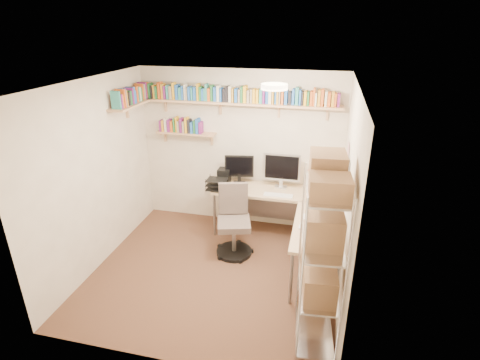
% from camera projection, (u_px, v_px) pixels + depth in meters
% --- Properties ---
extents(ground, '(3.20, 3.20, 0.00)m').
position_uv_depth(ground, '(215.00, 271.00, 5.07)').
color(ground, '#482C1F').
rests_on(ground, ground).
extents(room_shell, '(3.24, 3.04, 2.52)m').
position_uv_depth(room_shell, '(211.00, 165.00, 4.47)').
color(room_shell, beige).
rests_on(room_shell, ground).
extents(wall_shelves, '(3.12, 1.09, 0.80)m').
position_uv_depth(wall_shelves, '(208.00, 102.00, 5.53)').
color(wall_shelves, tan).
rests_on(wall_shelves, ground).
extents(corner_desk, '(2.01, 1.92, 1.31)m').
position_uv_depth(corner_desk, '(277.00, 198.00, 5.47)').
color(corner_desk, tan).
rests_on(corner_desk, ground).
extents(office_chair, '(0.56, 0.57, 1.03)m').
position_uv_depth(office_chair, '(234.00, 225.00, 5.36)').
color(office_chair, black).
rests_on(office_chair, ground).
extents(wire_rack, '(0.46, 0.83, 2.04)m').
position_uv_depth(wire_rack, '(323.00, 237.00, 3.49)').
color(wire_rack, silver).
rests_on(wire_rack, ground).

